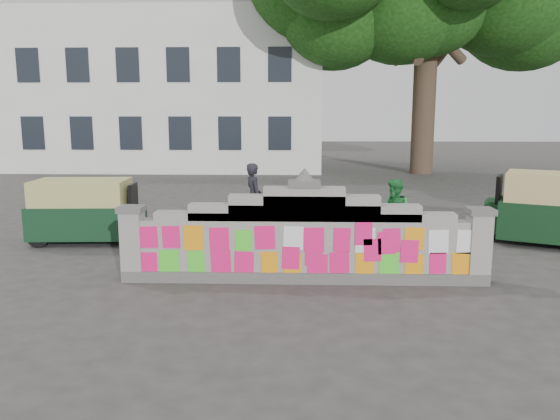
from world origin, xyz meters
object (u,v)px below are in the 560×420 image
(cyclist_bike, at_px, (254,221))
(rickshaw_left, at_px, (86,210))
(cyclist_rider, at_px, (254,208))
(rickshaw_right, at_px, (557,208))
(pedestrian, at_px, (395,214))

(cyclist_bike, distance_m, rickshaw_left, 3.86)
(cyclist_rider, bearing_deg, rickshaw_right, -116.16)
(pedestrian, bearing_deg, rickshaw_left, -115.00)
(rickshaw_left, bearing_deg, cyclist_bike, 0.48)
(rickshaw_left, relative_size, rickshaw_right, 0.88)
(pedestrian, distance_m, rickshaw_right, 3.67)
(pedestrian, xyz_separation_m, rickshaw_left, (-6.98, 0.33, -0.01))
(cyclist_rider, distance_m, rickshaw_right, 6.80)
(cyclist_rider, xyz_separation_m, rickshaw_right, (6.79, -0.24, 0.06))
(rickshaw_right, bearing_deg, cyclist_rider, 22.84)
(cyclist_bike, relative_size, rickshaw_left, 0.66)
(rickshaw_left, xyz_separation_m, rickshaw_right, (10.63, 0.02, 0.09))
(cyclist_bike, bearing_deg, rickshaw_right, -116.16)
(cyclist_rider, bearing_deg, cyclist_bike, -0.00)
(cyclist_rider, bearing_deg, rickshaw_left, 69.68)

